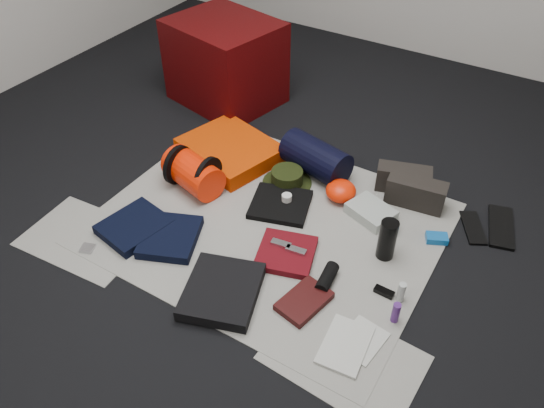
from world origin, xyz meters
The scene contains 37 objects.
floor centered at (0.00, 0.00, -0.01)m, with size 4.50×4.50×0.02m, color black.
newspaper_mat centered at (0.00, 0.00, 0.00)m, with size 1.60×1.30×0.01m, color #B0AEA2.
newspaper_sheet_front_left centered at (-0.70, -0.55, 0.00)m, with size 0.58×0.40×0.00m, color #B0AEA2.
newspaper_sheet_front_right centered at (0.65, -0.50, 0.00)m, with size 0.58×0.40×0.00m, color #B0AEA2.
red_cabinet centered at (-0.88, 0.90, 0.27)m, with size 0.64×0.53×0.53m, color #430405.
sleeping_pad centered at (-0.48, 0.36, 0.05)m, with size 0.51×0.42×0.09m, color #DB3B02.
stuff_sack centered at (-0.49, 0.03, 0.10)m, with size 0.19×0.19×0.32m, color #F82304.
sack_strap_left centered at (-0.59, 0.03, 0.11)m, with size 0.22×0.22×0.03m, color black.
sack_strap_right centered at (-0.39, 0.03, 0.11)m, with size 0.22×0.22×0.03m, color black.
navy_duffel centered at (0.00, 0.48, 0.10)m, with size 0.20×0.20×0.38m, color black.
boonie_brim centered at (-0.08, 0.32, 0.01)m, with size 0.27×0.27×0.01m, color black.
boonie_crown centered at (-0.08, 0.32, 0.05)m, with size 0.17×0.17×0.07m, color black.
hiking_boot_left centered at (0.47, 0.59, 0.08)m, with size 0.28×0.10×0.14m, color black.
hiking_boot_right centered at (0.56, 0.51, 0.08)m, with size 0.29×0.11×0.15m, color black.
flip_flop_left centered at (0.88, 0.49, 0.01)m, with size 0.09×0.23×0.01m, color black.
flip_flop_right centered at (0.99, 0.57, 0.01)m, with size 0.11×0.31×0.02m, color black.
trousers_navy_a centered at (-0.53, -0.39, 0.03)m, with size 0.26×0.30×0.05m, color black.
trousers_navy_b centered at (-0.34, -0.35, 0.03)m, with size 0.25×0.29×0.05m, color black.
trousers_charcoal centered at (0.07, -0.49, 0.03)m, with size 0.31×0.35×0.05m, color black.
black_tshirt centered at (-0.01, 0.13, 0.02)m, with size 0.29×0.27×0.03m, color black.
red_shirt centered at (0.19, -0.15, 0.02)m, with size 0.26×0.26×0.03m, color #5A0910.
orange_stuff_sack centered at (0.22, 0.35, 0.06)m, with size 0.16×0.16×0.10m, color #F82304.
first_aid_pouch centered at (0.41, 0.31, 0.03)m, with size 0.22×0.17×0.06m, color #9BA39B.
water_bottle centered at (0.57, 0.09, 0.11)m, with size 0.08×0.08×0.21m, color black.
speaker centered at (0.42, -0.20, 0.04)m, with size 0.06×0.06×0.15m, color black.
compact_camera centered at (0.51, 0.26, 0.03)m, with size 0.11×0.07×0.05m, color #B4B3B8.
cyan_case centered at (0.75, 0.31, 0.02)m, with size 0.10×0.06×0.03m, color #1058A1.
toiletry_purple centered at (0.75, -0.23, 0.06)m, with size 0.03×0.03×0.10m, color #4B226E.
toiletry_clear centered at (0.73, -0.12, 0.06)m, with size 0.03×0.03×0.10m, color #B0B5B1.
paperback_book centered at (0.39, -0.35, 0.02)m, with size 0.15×0.23×0.03m, color black.
map_booklet centered at (0.63, -0.45, 0.01)m, with size 0.17×0.25×0.01m, color #B9BAB1.
map_printout centered at (0.68, -0.39, 0.01)m, with size 0.15×0.19×0.01m, color #B9BAB1.
sunglasses centered at (0.66, -0.12, 0.02)m, with size 0.09×0.04×0.02m, color black.
key_cluster centered at (-0.63, -0.60, 0.01)m, with size 0.06×0.06×0.01m, color #B4B3B8.
tape_roll centered at (0.01, 0.16, 0.05)m, with size 0.05×0.05×0.04m, color silver.
energy_bar_a centered at (0.15, -0.13, 0.05)m, with size 0.10×0.04×0.01m, color #B4B3B8.
energy_bar_b centered at (0.23, -0.13, 0.05)m, with size 0.10×0.04×0.01m, color #B4B3B8.
Camera 1 is at (1.01, -1.63, 1.80)m, focal length 35.00 mm.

